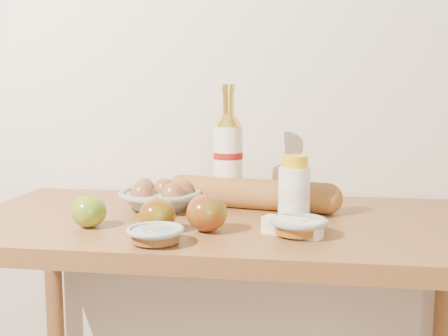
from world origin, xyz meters
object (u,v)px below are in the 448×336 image
Objects in this scene: egg_bowl at (160,197)px; baguette at (251,194)px; bourbon_bottle at (228,156)px; table at (226,270)px; cream_bottle at (294,189)px.

baguette reaches higher than egg_bowl.
table is at bearing -67.75° from bourbon_bottle.
bourbon_bottle is at bearing 156.05° from baguette.
cream_bottle is at bearing -8.80° from egg_bowl.
table is at bearing -176.00° from cream_bottle.
egg_bowl is at bearing -159.01° from baguette.
baguette is (0.06, -0.04, -0.09)m from bourbon_bottle.
egg_bowl is 0.22m from baguette.
table is 0.24m from egg_bowl.
bourbon_bottle is 0.12m from baguette.
egg_bowl is (-0.33, 0.05, -0.04)m from cream_bottle.
table is 2.64× the size of baguette.
table is 0.20m from baguette.
bourbon_bottle is 1.46× the size of egg_bowl.
cream_bottle is 0.33m from egg_bowl.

